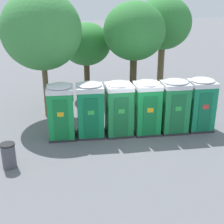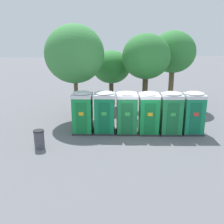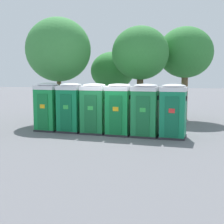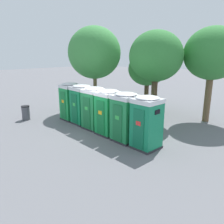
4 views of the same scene
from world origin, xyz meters
name	(u,v)px [view 4 (image 4 of 4)]	position (x,y,z in m)	size (l,w,h in m)	color
ground_plane	(100,131)	(0.00, 0.00, 0.00)	(120.00, 120.00, 0.00)	slate
portapotty_0	(71,101)	(-3.24, 0.53, 1.28)	(1.34, 1.36, 2.54)	#2D2D33
portapotty_1	(82,104)	(-1.94, 0.38, 1.28)	(1.37, 1.36, 2.54)	#2D2D33
portapotty_2	(94,108)	(-0.64, 0.16, 1.28)	(1.32, 1.31, 2.54)	#2D2D33
portapotty_3	(108,112)	(0.66, -0.05, 1.28)	(1.31, 1.33, 2.54)	#2D2D33
portapotty_4	(125,117)	(1.96, -0.22, 1.28)	(1.39, 1.36, 2.54)	#2D2D33
portapotty_5	(147,122)	(3.27, -0.34, 1.28)	(1.34, 1.34, 2.54)	#2D2D33
street_tree_0	(94,53)	(-3.64, 3.37, 4.48)	(3.96, 3.96, 6.44)	brown
street_tree_1	(213,54)	(4.07, 6.04, 4.39)	(3.56, 3.56, 6.08)	brown
street_tree_2	(147,69)	(-0.83, 6.45, 3.23)	(3.02, 3.02, 4.57)	#4C3826
street_tree_3	(156,57)	(1.33, 3.79, 4.23)	(3.39, 3.39, 5.85)	#4C3826
trash_can	(26,113)	(-5.53, -1.54, 0.50)	(0.55, 0.55, 0.98)	#4C4C54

